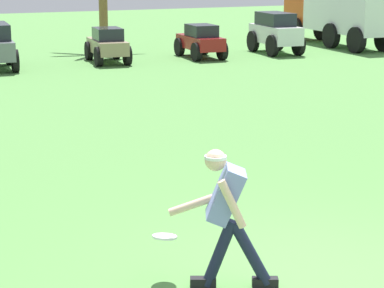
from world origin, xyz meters
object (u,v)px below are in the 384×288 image
frisbee_in_flight (165,237)px  parked_car_slot_g (275,32)px  parked_car_slot_f (201,41)px  frisbee_thrower (226,211)px  box_truck (337,13)px  parked_car_slot_e (107,45)px

frisbee_in_flight → parked_car_slot_g: parked_car_slot_g is taller
parked_car_slot_f → parked_car_slot_g: bearing=1.0°
frisbee_thrower → box_truck: box_truck is taller
frisbee_thrower → parked_car_slot_g: (10.21, 16.29, -0.06)m
parked_car_slot_e → parked_car_slot_f: (3.16, -0.15, 0.00)m
parked_car_slot_e → parked_car_slot_f: same height
frisbee_thrower → parked_car_slot_f: (7.33, 16.24, -0.23)m
parked_car_slot_e → parked_car_slot_f: size_ratio=1.02×
parked_car_slot_f → box_truck: 6.32m
frisbee_thrower → parked_car_slot_f: size_ratio=0.63×
parked_car_slot_e → parked_car_slot_f: 3.17m
parked_car_slot_e → box_truck: (9.34, 0.99, 0.67)m
frisbee_in_flight → box_truck: (13.98, 16.95, 0.77)m
parked_car_slot_e → parked_car_slot_g: parked_car_slot_g is taller
parked_car_slot_g → box_truck: 3.51m
parked_car_slot_e → parked_car_slot_g: bearing=-0.9°
frisbee_in_flight → parked_car_slot_f: (7.80, 15.81, 0.11)m
box_truck → parked_car_slot_f: bearing=-169.5°
frisbee_in_flight → box_truck: bearing=50.5°
frisbee_thrower → parked_car_slot_g: 19.23m
parked_car_slot_e → box_truck: bearing=6.0°
parked_car_slot_f → box_truck: size_ratio=0.38×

